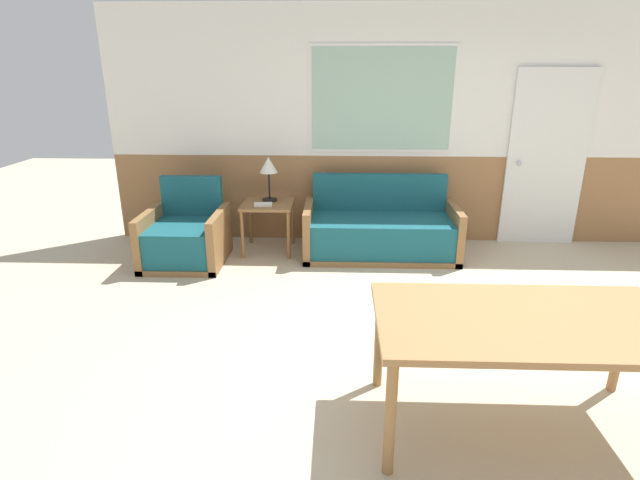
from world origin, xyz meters
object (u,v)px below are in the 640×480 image
couch (380,232)px  armchair (186,239)px  table_lamp (269,168)px  dining_table (526,329)px  side_table (268,211)px

couch → armchair: armchair is taller
couch → table_lamp: size_ratio=3.38×
dining_table → side_table: bearing=122.3°
couch → dining_table: 2.95m
table_lamp → dining_table: bearing=-58.7°
armchair → dining_table: (2.71, -2.57, 0.39)m
couch → armchair: bearing=-172.0°
side_table → dining_table: size_ratio=0.34×
side_table → dining_table: 3.48m
armchair → dining_table: bearing=-55.4°
table_lamp → dining_table: table_lamp is taller
couch → side_table: bearing=176.6°
table_lamp → side_table: bearing=-95.9°
couch → dining_table: (0.58, -2.86, 0.39)m
couch → armchair: 2.15m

